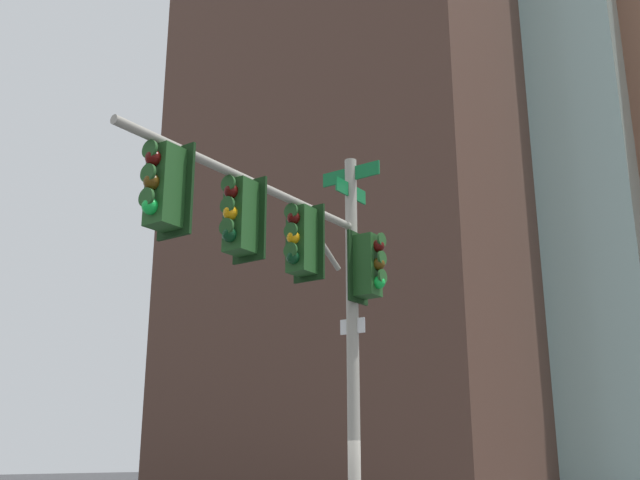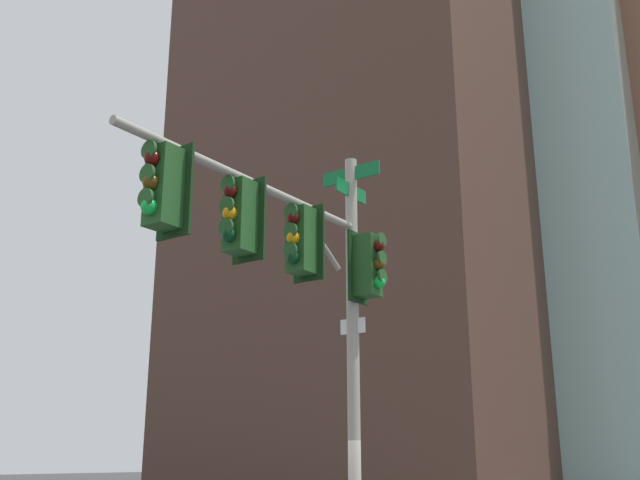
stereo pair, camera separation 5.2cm
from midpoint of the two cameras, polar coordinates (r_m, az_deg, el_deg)
name	(u,v)px [view 1 (the left image)]	position (r m, az deg, el deg)	size (l,w,h in m)	color
signal_pole_assembly	(299,267)	(10.74, -1.79, -2.06)	(1.16, 5.38, 7.08)	#9E998C
building_brick_nearside	(353,76)	(50.51, 2.52, 12.43)	(19.21, 15.17, 53.28)	#4C3328
building_glass_tower	(435,7)	(75.26, 8.82, 17.23)	(33.64, 26.35, 87.55)	#9EC6C1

